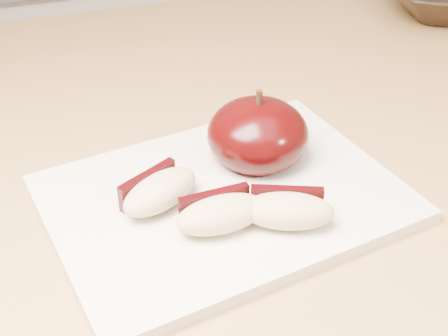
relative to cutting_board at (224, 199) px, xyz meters
name	(u,v)px	position (x,y,z in m)	size (l,w,h in m)	color
back_cabinet	(134,127)	(0.07, 0.84, -0.43)	(2.40, 0.62, 0.94)	silver
cutting_board	(224,199)	(0.00, 0.00, 0.00)	(0.28, 0.20, 0.01)	silver
apple_half	(258,135)	(0.05, 0.04, 0.03)	(0.12, 0.12, 0.07)	black
apple_wedge_a	(159,191)	(-0.05, 0.00, 0.02)	(0.08, 0.06, 0.03)	tan
apple_wedge_b	(220,213)	(-0.02, -0.04, 0.02)	(0.07, 0.04, 0.03)	tan
apple_wedge_c	(287,210)	(0.03, -0.05, 0.02)	(0.08, 0.06, 0.03)	tan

